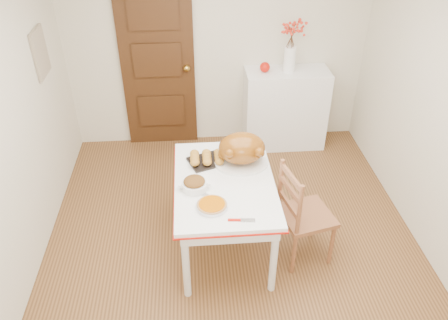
{
  "coord_description": "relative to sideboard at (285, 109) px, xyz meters",
  "views": [
    {
      "loc": [
        -0.33,
        -2.93,
        3.03
      ],
      "look_at": [
        -0.08,
        0.1,
        0.93
      ],
      "focal_mm": 35.44,
      "sensor_mm": 36.0,
      "label": 1
    }
  ],
  "objects": [
    {
      "name": "apple",
      "position": [
        -0.27,
        0.0,
        0.55
      ],
      "size": [
        0.12,
        0.12,
        0.12
      ],
      "primitive_type": "sphere",
      "color": "#B91207",
      "rests_on": "sideboard"
    },
    {
      "name": "carving_knife",
      "position": [
        -1.05,
        -1.92,
        0.27
      ],
      "size": [
        0.23,
        0.22,
        0.01
      ],
      "primitive_type": null,
      "rotation": [
        0.0,
        0.0,
        -0.73
      ],
      "color": "silver",
      "rests_on": "kitchen_table"
    },
    {
      "name": "drinking_glass",
      "position": [
        -0.81,
        -1.22,
        0.32
      ],
      "size": [
        0.08,
        0.08,
        0.12
      ],
      "primitive_type": "cylinder",
      "rotation": [
        0.0,
        0.0,
        0.27
      ],
      "color": "white",
      "rests_on": "kitchen_table"
    },
    {
      "name": "shaker_pair",
      "position": [
        -0.63,
        -1.25,
        0.31
      ],
      "size": [
        0.1,
        0.05,
        0.1
      ],
      "primitive_type": null,
      "rotation": [
        0.0,
        0.0,
        0.07
      ],
      "color": "white",
      "rests_on": "kitchen_table"
    },
    {
      "name": "rolls_tray",
      "position": [
        -1.01,
        -1.44,
        0.31
      ],
      "size": [
        0.38,
        0.34,
        0.08
      ],
      "primitive_type": null,
      "rotation": [
        0.0,
        0.0,
        0.36
      ],
      "color": "#A5772A",
      "rests_on": "kitchen_table"
    },
    {
      "name": "berry_vase",
      "position": [
        0.0,
        0.0,
        0.79
      ],
      "size": [
        0.31,
        0.31,
        0.61
      ],
      "primitive_type": null,
      "color": "white",
      "rests_on": "sideboard"
    },
    {
      "name": "pie_server",
      "position": [
        -0.79,
        -2.24,
        0.27
      ],
      "size": [
        0.21,
        0.08,
        0.01
      ],
      "primitive_type": null,
      "rotation": [
        0.0,
        0.0,
        -0.09
      ],
      "color": "silver",
      "rests_on": "kitchen_table"
    },
    {
      "name": "stuffing_dish",
      "position": [
        -1.14,
        -1.82,
        0.32
      ],
      "size": [
        0.28,
        0.22,
        0.1
      ],
      "primitive_type": null,
      "rotation": [
        0.0,
        0.0,
        -0.05
      ],
      "color": "#5E3412",
      "rests_on": "kitchen_table"
    },
    {
      "name": "turkey_platter",
      "position": [
        -0.71,
        -1.49,
        0.42
      ],
      "size": [
        0.54,
        0.46,
        0.3
      ],
      "primitive_type": null,
      "rotation": [
        0.0,
        0.0,
        0.16
      ],
      "color": "brown",
      "rests_on": "kitchen_table"
    },
    {
      "name": "floor",
      "position": [
        -0.8,
        -1.78,
        -0.49
      ],
      "size": [
        3.5,
        4.0,
        0.0
      ],
      "primitive_type": "cube",
      "color": "#4C2F18",
      "rests_on": "ground"
    },
    {
      "name": "wall_left",
      "position": [
        -2.55,
        -1.78,
        0.76
      ],
      "size": [
        0.0,
        4.0,
        2.5
      ],
      "primitive_type": "cube",
      "color": "beige",
      "rests_on": "ground"
    },
    {
      "name": "kitchen_table",
      "position": [
        -0.88,
        -1.73,
        -0.11
      ],
      "size": [
        0.86,
        1.26,
        0.75
      ],
      "primitive_type": null,
      "color": "white",
      "rests_on": "floor"
    },
    {
      "name": "photo_board",
      "position": [
        -2.53,
        -0.58,
        1.01
      ],
      "size": [
        0.03,
        0.35,
        0.45
      ],
      "primitive_type": "cube",
      "color": "tan",
      "rests_on": "ground"
    },
    {
      "name": "pumpkin_pie",
      "position": [
        -1.01,
        -2.07,
        0.29
      ],
      "size": [
        0.31,
        0.31,
        0.05
      ],
      "primitive_type": "cylinder",
      "rotation": [
        0.0,
        0.0,
        0.32
      ],
      "color": "#B65600",
      "rests_on": "kitchen_table"
    },
    {
      "name": "chair_oak",
      "position": [
        -0.18,
        -1.89,
        -0.01
      ],
      "size": [
        0.51,
        0.51,
        0.96
      ],
      "primitive_type": null,
      "rotation": [
        0.0,
        0.0,
        1.81
      ],
      "color": "brown",
      "rests_on": "floor"
    },
    {
      "name": "sideboard",
      "position": [
        0.0,
        0.0,
        0.0
      ],
      "size": [
        0.98,
        0.43,
        0.98
      ],
      "primitive_type": "cube",
      "color": "white",
      "rests_on": "floor"
    },
    {
      "name": "door_back",
      "position": [
        -1.5,
        0.19,
        0.54
      ],
      "size": [
        0.85,
        0.06,
        2.06
      ],
      "primitive_type": "cube",
      "color": "#331B0D",
      "rests_on": "ground"
    },
    {
      "name": "wall_back",
      "position": [
        -0.8,
        0.22,
        0.76
      ],
      "size": [
        3.5,
        0.0,
        2.5
      ],
      "primitive_type": "cube",
      "color": "beige",
      "rests_on": "ground"
    }
  ]
}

